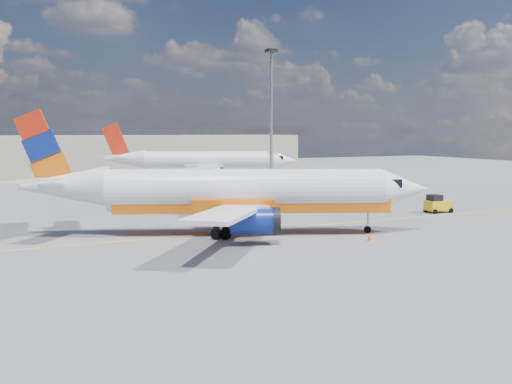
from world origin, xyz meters
name	(u,v)px	position (x,y,z in m)	size (l,w,h in m)	color
ground	(282,235)	(0.00, 0.00, 0.00)	(240.00, 240.00, 0.00)	slate
taxi_line	(267,229)	(0.00, 3.00, 0.01)	(70.00, 0.15, 0.01)	yellow
terminal_main	(134,155)	(5.00, 75.00, 4.00)	(70.00, 14.00, 8.00)	#B0A797
main_jet	(233,193)	(-3.66, 2.18, 3.61)	(35.30, 26.63, 10.84)	white
second_jet	(204,162)	(11.70, 51.31, 3.45)	(33.67, 25.38, 10.36)	white
gse_tug	(438,204)	(21.69, 4.51, 0.95)	(2.89, 1.87, 2.01)	black
traffic_cone	(370,237)	(5.14, -5.54, 0.31)	(0.45, 0.45, 0.63)	white
floodlight_mast	(271,105)	(19.03, 39.76, 13.14)	(1.60, 1.60, 21.92)	#94949C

